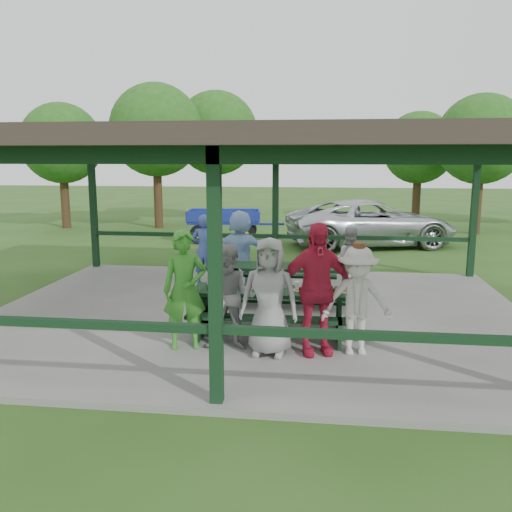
# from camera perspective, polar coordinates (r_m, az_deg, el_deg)

# --- Properties ---
(ground) EXTENTS (90.00, 90.00, 0.00)m
(ground) POSITION_cam_1_polar(r_m,az_deg,el_deg) (10.27, 0.07, -6.49)
(ground) COLOR #274D18
(ground) RESTS_ON ground
(concrete_slab) EXTENTS (10.00, 8.00, 0.10)m
(concrete_slab) POSITION_cam_1_polar(r_m,az_deg,el_deg) (10.25, 0.07, -6.22)
(concrete_slab) COLOR slate
(concrete_slab) RESTS_ON ground
(pavilion_structure) EXTENTS (10.60, 8.60, 3.24)m
(pavilion_structure) POSITION_cam_1_polar(r_m,az_deg,el_deg) (9.83, 0.07, 11.48)
(pavilion_structure) COLOR black
(pavilion_structure) RESTS_ON concrete_slab
(picnic_table_near) EXTENTS (2.57, 1.39, 0.75)m
(picnic_table_near) POSITION_cam_1_polar(r_m,az_deg,el_deg) (8.92, 1.60, -5.27)
(picnic_table_near) COLOR black
(picnic_table_near) RESTS_ON concrete_slab
(picnic_table_far) EXTENTS (2.61, 1.39, 0.75)m
(picnic_table_far) POSITION_cam_1_polar(r_m,az_deg,el_deg) (10.87, 1.66, -2.41)
(picnic_table_far) COLOR black
(picnic_table_far) RESTS_ON concrete_slab
(table_setting) EXTENTS (2.35, 0.45, 0.10)m
(table_setting) POSITION_cam_1_polar(r_m,az_deg,el_deg) (8.84, 2.37, -3.35)
(table_setting) COLOR white
(table_setting) RESTS_ON picnic_table_near
(contestant_green) EXTENTS (0.75, 0.60, 1.81)m
(contestant_green) POSITION_cam_1_polar(r_m,az_deg,el_deg) (8.25, -7.50, -3.54)
(contestant_green) COLOR #378D29
(contestant_green) RESTS_ON concrete_slab
(contestant_grey_left) EXTENTS (0.81, 0.64, 1.62)m
(contestant_grey_left) POSITION_cam_1_polar(r_m,az_deg,el_deg) (8.16, -2.72, -4.33)
(contestant_grey_left) COLOR gray
(contestant_grey_left) RESTS_ON concrete_slab
(contestant_grey_mid) EXTENTS (0.89, 0.61, 1.75)m
(contestant_grey_mid) POSITION_cam_1_polar(r_m,az_deg,el_deg) (7.90, 1.40, -4.32)
(contestant_grey_mid) COLOR gray
(contestant_grey_mid) RESTS_ON concrete_slab
(contestant_red) EXTENTS (1.24, 0.80, 1.96)m
(contestant_red) POSITION_cam_1_polar(r_m,az_deg,el_deg) (7.97, 6.30, -3.46)
(contestant_red) COLOR #BF1F3E
(contestant_red) RESTS_ON concrete_slab
(contestant_white_fedora) EXTENTS (1.10, 0.70, 1.67)m
(contestant_white_fedora) POSITION_cam_1_polar(r_m,az_deg,el_deg) (8.08, 10.59, -4.63)
(contestant_white_fedora) COLOR beige
(contestant_white_fedora) RESTS_ON concrete_slab
(spectator_lblue) EXTENTS (1.69, 0.77, 1.76)m
(spectator_lblue) POSITION_cam_1_polar(r_m,az_deg,el_deg) (11.80, -1.63, 0.62)
(spectator_lblue) COLOR #9ABFEF
(spectator_lblue) RESTS_ON concrete_slab
(spectator_blue) EXTENTS (0.59, 0.39, 1.61)m
(spectator_blue) POSITION_cam_1_polar(r_m,az_deg,el_deg) (12.38, -5.47, 0.69)
(spectator_blue) COLOR #3C519D
(spectator_blue) RESTS_ON concrete_slab
(spectator_grey) EXTENTS (0.75, 0.62, 1.43)m
(spectator_grey) POSITION_cam_1_polar(r_m,az_deg,el_deg) (11.71, 9.72, -0.42)
(spectator_grey) COLOR #9B9A9D
(spectator_grey) RESTS_ON concrete_slab
(pickup_truck) EXTENTS (6.13, 4.05, 1.56)m
(pickup_truck) POSITION_cam_1_polar(r_m,az_deg,el_deg) (18.67, 12.03, 3.39)
(pickup_truck) COLOR silver
(pickup_truck) RESTS_ON ground
(farm_trailer) EXTENTS (3.47, 1.71, 1.21)m
(farm_trailer) POSITION_cam_1_polar(r_m,az_deg,el_deg) (19.40, -3.35, 3.31)
(farm_trailer) COLOR navy
(farm_trailer) RESTS_ON ground
(tree_far_left) EXTENTS (3.84, 3.84, 6.01)m
(tree_far_left) POSITION_cam_1_polar(r_m,az_deg,el_deg) (23.42, -10.49, 12.87)
(tree_far_left) COLOR #362615
(tree_far_left) RESTS_ON ground
(tree_left) EXTENTS (3.83, 3.83, 5.98)m
(tree_left) POSITION_cam_1_polar(r_m,az_deg,el_deg) (25.56, -4.21, 12.75)
(tree_left) COLOR #362615
(tree_left) RESTS_ON ground
(tree_mid) EXTENTS (3.19, 3.19, 4.99)m
(tree_mid) POSITION_cam_1_polar(r_m,az_deg,el_deg) (25.61, 16.78, 10.82)
(tree_mid) COLOR #362615
(tree_mid) RESTS_ON ground
(tree_right) EXTENTS (3.44, 3.44, 5.38)m
(tree_right) POSITION_cam_1_polar(r_m,az_deg,el_deg) (22.85, 22.65, 11.24)
(tree_right) COLOR #362615
(tree_right) RESTS_ON ground
(tree_edge_left) EXTENTS (3.34, 3.34, 5.22)m
(tree_edge_left) POSITION_cam_1_polar(r_m,az_deg,el_deg) (24.39, -19.79, 11.07)
(tree_edge_left) COLOR #362615
(tree_edge_left) RESTS_ON ground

